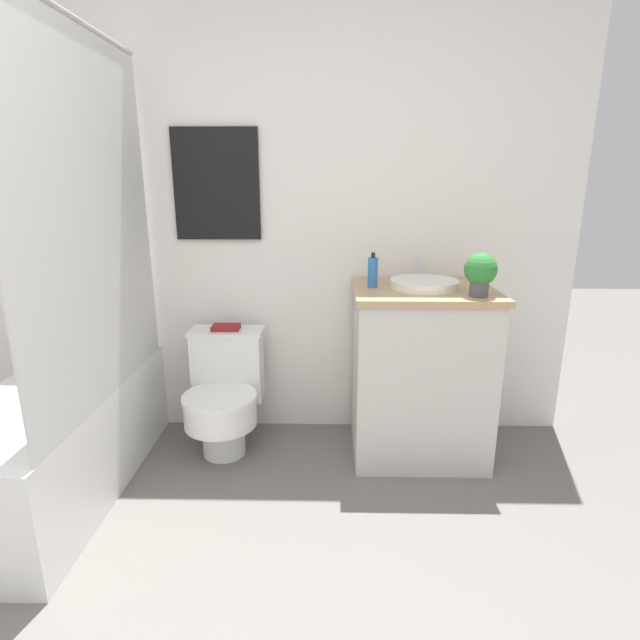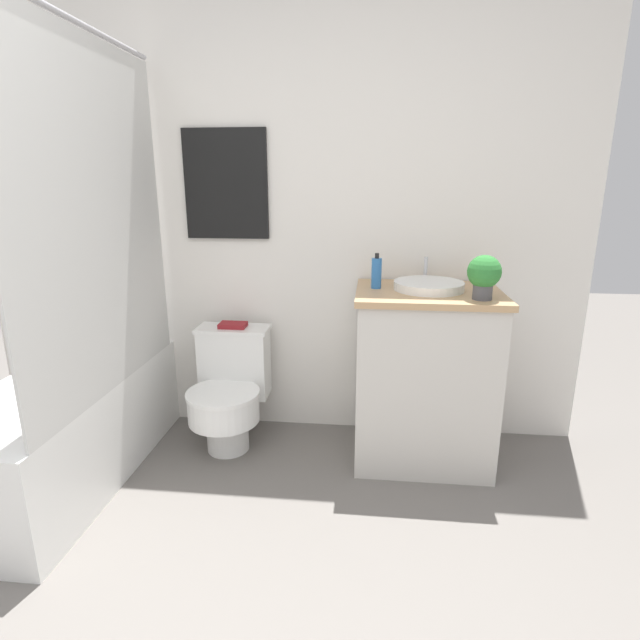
{
  "view_description": "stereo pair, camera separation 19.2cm",
  "coord_description": "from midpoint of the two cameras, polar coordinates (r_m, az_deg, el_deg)",
  "views": [
    {
      "loc": [
        0.36,
        -0.56,
        1.39
      ],
      "look_at": [
        0.31,
        1.66,
        0.77
      ],
      "focal_mm": 28.0,
      "sensor_mm": 36.0,
      "label": 1
    },
    {
      "loc": [
        0.55,
        -0.55,
        1.39
      ],
      "look_at": [
        0.31,
        1.66,
        0.77
      ],
      "focal_mm": 28.0,
      "sensor_mm": 36.0,
      "label": 2
    }
  ],
  "objects": [
    {
      "name": "wall_back",
      "position": [
        2.73,
        -3.63,
        12.79
      ],
      "size": [
        3.34,
        0.07,
        2.5
      ],
      "color": "white",
      "rests_on": "ground_plane"
    },
    {
      "name": "sink",
      "position": [
        2.48,
        14.52,
        3.82
      ],
      "size": [
        0.33,
        0.37,
        0.13
      ],
      "color": "white",
      "rests_on": "vanity"
    },
    {
      "name": "shower_area",
      "position": [
        2.63,
        -25.03,
        -10.32
      ],
      "size": [
        0.58,
        1.32,
        1.98
      ],
      "color": "white",
      "rests_on": "ground_plane"
    },
    {
      "name": "soap_bottle",
      "position": [
        2.45,
        8.72,
        5.33
      ],
      "size": [
        0.05,
        0.05,
        0.17
      ],
      "color": "#2D6BB2",
      "rests_on": "vanity"
    },
    {
      "name": "toilet",
      "position": [
        2.71,
        -8.3,
        -7.82
      ],
      "size": [
        0.39,
        0.52,
        0.62
      ],
      "color": "white",
      "rests_on": "ground_plane"
    },
    {
      "name": "book_on_tank",
      "position": [
        2.71,
        -7.94,
        -0.61
      ],
      "size": [
        0.14,
        0.1,
        0.02
      ],
      "color": "maroon",
      "rests_on": "toilet"
    },
    {
      "name": "vanity",
      "position": [
        2.59,
        13.89,
        -6.28
      ],
      "size": [
        0.69,
        0.54,
        0.88
      ],
      "color": "beige",
      "rests_on": "ground_plane"
    },
    {
      "name": "potted_plant",
      "position": [
        2.33,
        20.53,
        4.89
      ],
      "size": [
        0.15,
        0.15,
        0.2
      ],
      "color": "#4C4C51",
      "rests_on": "vanity"
    }
  ]
}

